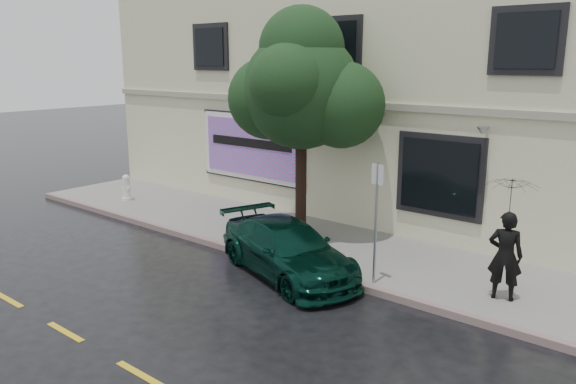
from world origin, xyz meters
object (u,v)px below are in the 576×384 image
Objects in this scene: pedestrian at (505,256)px; street_tree at (301,91)px; car at (287,249)px; fire_hydrant at (127,188)px.

street_tree is (-5.72, 0.81, 2.95)m from pedestrian.
car is 4.28m from street_tree.
pedestrian is 0.33× the size of street_tree.
fire_hydrant is (-8.29, 1.52, -0.03)m from car.
fire_hydrant is at bearing 99.15° from car.
pedestrian is 12.66m from fire_hydrant.
street_tree is at bearing 1.87° from fire_hydrant.
street_tree is 6.15× the size of fire_hydrant.
street_tree is 7.76m from fire_hydrant.
fire_hydrant is at bearing -174.20° from street_tree.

